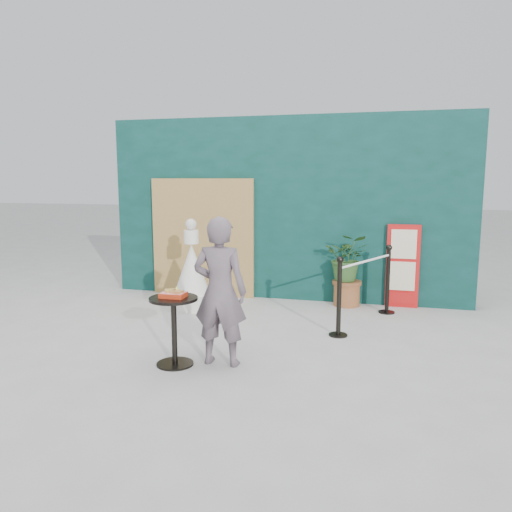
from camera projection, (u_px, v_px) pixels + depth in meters
ground at (229, 362)px, 5.50m from camera, size 60.00×60.00×0.00m
back_wall at (286, 209)px, 8.28m from camera, size 6.00×0.30×3.00m
bamboo_fence at (202, 238)px, 8.50m from camera, size 1.80×0.08×2.00m
woman at (220, 291)px, 5.32m from camera, size 0.59×0.39×1.61m
menu_board at (403, 266)px, 7.75m from camera, size 0.50×0.07×1.30m
statue at (192, 273)px, 7.61m from camera, size 0.55×0.55×1.40m
cafe_table at (174, 320)px, 5.33m from camera, size 0.52×0.52×0.75m
food_basket at (174, 294)px, 5.29m from camera, size 0.26×0.19×0.11m
planter at (347, 264)px, 7.84m from camera, size 0.68×0.59×1.15m
stanchion_barrier at (365, 289)px, 6.88m from camera, size 0.84×1.54×1.03m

